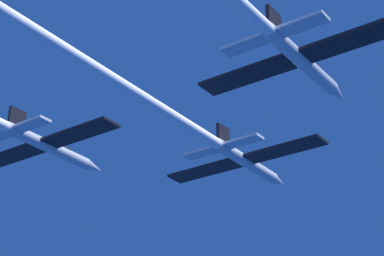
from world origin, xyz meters
The scene contains 2 objects.
jet_lead centered at (0.54, -8.99, -0.46)m, with size 14.84×35.89×2.46m.
jet_right_wing centered at (11.57, -19.05, 0.29)m, with size 14.84×33.60×2.46m.
Camera 1 is at (29.00, -48.74, -24.35)m, focal length 66.42 mm.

